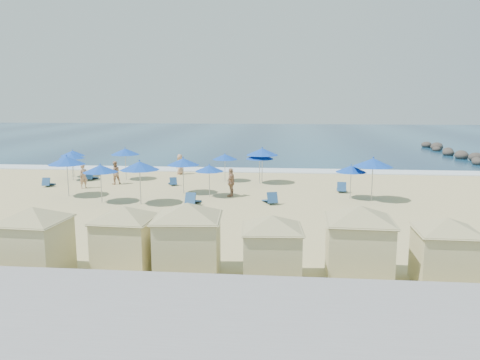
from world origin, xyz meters
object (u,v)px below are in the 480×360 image
at_px(cabana_0, 34,233).
at_px(umbrella_6, 140,166).
at_px(umbrella_2, 73,153).
at_px(beachgoer_3, 180,164).
at_px(rock_jetty, 466,157).
at_px(umbrella_3, 100,169).
at_px(cabana_1, 125,230).
at_px(cabana_4, 359,233).
at_px(beachgoer_0, 84,176).
at_px(beachgoer_1, 115,173).
at_px(umbrella_11, 373,162).
at_px(umbrella_5, 183,162).
at_px(cabana_2, 188,230).
at_px(umbrella_7, 260,156).
at_px(umbrella_0, 72,156).
at_px(umbrella_4, 125,152).
at_px(cabana_3, 272,240).
at_px(umbrella_8, 209,168).
at_px(umbrella_10, 351,169).
at_px(umbrella_1, 67,161).
at_px(umbrella_12, 225,157).
at_px(beachgoer_2, 231,182).
at_px(cabana_5, 446,243).
at_px(trash_bin, 270,230).
at_px(umbrella_9, 262,152).

xyz_separation_m(cabana_0, umbrella_6, (0.14, 11.54, 0.74)).
relative_size(umbrella_2, beachgoer_3, 1.32).
xyz_separation_m(rock_jetty, umbrella_3, (-29.49, -23.00, 1.69)).
xyz_separation_m(rock_jetty, cabana_1, (-24.18, -33.95, 1.14)).
bearing_deg(cabana_4, beachgoer_0, 137.04).
distance_m(cabana_4, beachgoer_1, 22.75).
height_order(umbrella_3, umbrella_11, umbrella_11).
distance_m(umbrella_5, umbrella_6, 3.86).
relative_size(cabana_2, cabana_4, 1.01).
bearing_deg(umbrella_7, beachgoer_0, -165.87).
xyz_separation_m(umbrella_0, umbrella_4, (3.94, 0.77, 0.28)).
height_order(cabana_2, umbrella_2, cabana_2).
xyz_separation_m(cabana_3, umbrella_8, (-4.38, 13.88, 0.35)).
relative_size(cabana_0, umbrella_2, 1.98).
distance_m(cabana_4, umbrella_10, 13.63).
relative_size(cabana_3, umbrella_6, 1.54).
distance_m(cabana_2, cabana_4, 5.83).
height_order(umbrella_1, umbrella_12, umbrella_1).
height_order(umbrella_6, umbrella_11, umbrella_11).
relative_size(umbrella_1, umbrella_10, 1.22).
bearing_deg(umbrella_7, cabana_0, -109.50).
distance_m(cabana_3, umbrella_2, 26.34).
height_order(cabana_0, cabana_4, cabana_4).
xyz_separation_m(cabana_4, beachgoer_2, (-5.93, 13.57, -0.73)).
distance_m(cabana_0, umbrella_3, 12.01).
bearing_deg(cabana_5, umbrella_3, 145.19).
height_order(rock_jetty, cabana_3, cabana_3).
xyz_separation_m(cabana_5, beachgoer_3, (-13.98, 22.41, -0.64)).
height_order(cabana_2, umbrella_3, cabana_2).
xyz_separation_m(rock_jetty, umbrella_5, (-25.16, -19.83, 1.75)).
bearing_deg(beachgoer_0, umbrella_3, -109.17).
height_order(cabana_0, umbrella_12, cabana_0).
bearing_deg(cabana_4, cabana_2, -177.60).
xyz_separation_m(cabana_3, umbrella_12, (-4.13, 19.66, 0.40)).
bearing_deg(trash_bin, cabana_0, -122.58).
bearing_deg(umbrella_0, umbrella_6, -44.44).
bearing_deg(umbrella_7, umbrella_3, -141.09).
bearing_deg(umbrella_9, umbrella_5, -138.92).
relative_size(cabana_3, umbrella_1, 1.54).
bearing_deg(umbrella_2, umbrella_3, -56.61).
xyz_separation_m(cabana_3, umbrella_0, (-15.82, 18.93, 0.43)).
xyz_separation_m(umbrella_0, umbrella_3, (5.24, -7.35, 0.15)).
bearing_deg(beachgoer_3, umbrella_10, 72.09).
bearing_deg(umbrella_12, rock_jetty, 32.92).
bearing_deg(umbrella_0, umbrella_5, -23.62).
height_order(umbrella_2, umbrella_3, umbrella_3).
height_order(cabana_5, umbrella_2, cabana_5).
xyz_separation_m(beachgoer_0, beachgoer_3, (5.32, 6.79, -0.01)).
distance_m(umbrella_0, umbrella_2, 1.75).
distance_m(umbrella_8, umbrella_10, 8.85).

